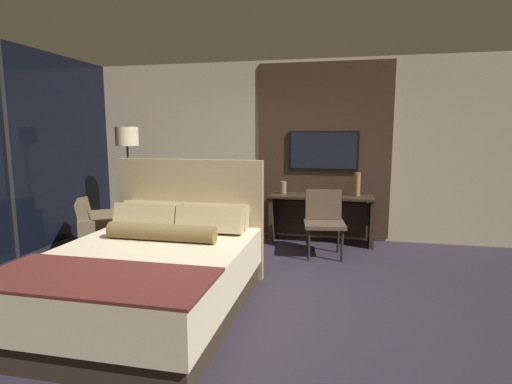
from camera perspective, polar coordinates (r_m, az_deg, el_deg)
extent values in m
plane|color=#28232D|center=(4.28, -3.55, -14.63)|extent=(16.00, 16.00, 0.00)
cube|color=#BCAD8E|center=(6.49, 2.64, 5.99)|extent=(7.20, 0.06, 2.80)
cube|color=#3D2B1E|center=(6.36, 9.60, 5.84)|extent=(2.05, 0.03, 2.70)
cube|color=black|center=(5.86, -32.09, 4.45)|extent=(0.02, 6.00, 2.80)
cube|color=black|center=(5.84, -31.95, 4.45)|extent=(0.04, 0.06, 2.80)
cube|color=black|center=(6.06, -30.93, -8.45)|extent=(0.05, 6.00, 0.08)
cube|color=#33281E|center=(3.97, -15.48, -15.16)|extent=(1.67, 2.13, 0.22)
cube|color=beige|center=(3.86, -15.66, -10.97)|extent=(1.72, 2.19, 0.39)
cube|color=#56231E|center=(3.21, -21.85, -11.30)|extent=(1.74, 0.77, 0.02)
cube|color=#998460|center=(4.78, -9.42, -3.63)|extent=(1.76, 0.08, 1.38)
cube|color=tan|center=(4.79, -14.17, -2.94)|extent=(0.72, 0.23, 0.31)
cube|color=tan|center=(4.51, -5.72, -3.41)|extent=(0.72, 0.23, 0.31)
cube|color=tan|center=(4.60, -15.33, -3.43)|extent=(0.72, 0.25, 0.32)
cube|color=tan|center=(4.32, -6.58, -3.97)|extent=(0.72, 0.25, 0.32)
cylinder|color=brown|center=(4.09, -13.39, -5.63)|extent=(1.12, 0.17, 0.17)
cube|color=#2D2319|center=(6.14, 9.32, -0.64)|extent=(1.55, 0.51, 0.03)
cube|color=#2D2319|center=(6.29, 2.44, -3.73)|extent=(0.06, 0.46, 0.70)
cube|color=#2D2319|center=(6.22, 16.12, -4.21)|extent=(0.06, 0.46, 0.70)
cube|color=#2D2319|center=(6.43, 9.37, -2.94)|extent=(1.43, 0.02, 0.35)
cube|color=black|center=(6.32, 9.59, 5.85)|extent=(1.08, 0.04, 0.61)
cube|color=black|center=(6.30, 9.58, 5.84)|extent=(1.01, 0.01, 0.56)
cube|color=#4C3D2D|center=(5.50, 9.75, -4.57)|extent=(0.60, 0.58, 0.05)
cube|color=#4C3D2D|center=(5.67, 9.61, -1.74)|extent=(0.51, 0.17, 0.42)
cylinder|color=black|center=(5.34, 7.55, -7.54)|extent=(0.04, 0.04, 0.43)
cylinder|color=black|center=(5.38, 12.18, -7.53)|extent=(0.04, 0.04, 0.43)
cylinder|color=black|center=(5.74, 7.35, -6.41)|extent=(0.04, 0.04, 0.43)
cylinder|color=black|center=(5.78, 11.65, -6.42)|extent=(0.04, 0.04, 0.43)
cube|color=brown|center=(6.07, -20.09, -6.15)|extent=(0.99, 0.94, 0.40)
cube|color=brown|center=(6.00, -23.33, -2.78)|extent=(0.50, 0.63, 0.38)
cube|color=brown|center=(5.71, -20.11, -6.35)|extent=(0.71, 0.50, 0.54)
cube|color=brown|center=(6.41, -20.14, -4.76)|extent=(0.71, 0.50, 0.54)
cylinder|color=#282623|center=(6.56, -17.32, -6.63)|extent=(0.28, 0.28, 0.03)
cylinder|color=#332D28|center=(6.41, -17.61, -0.16)|extent=(0.03, 0.03, 1.52)
cylinder|color=beige|center=(6.34, -17.97, 7.57)|extent=(0.34, 0.34, 0.28)
cylinder|color=#846647|center=(6.21, 14.25, 1.10)|extent=(0.09, 0.09, 0.35)
cylinder|color=#846647|center=(6.27, 3.89, 0.67)|extent=(0.10, 0.10, 0.19)
cube|color=maroon|center=(6.14, 11.00, -0.39)|extent=(0.24, 0.18, 0.03)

